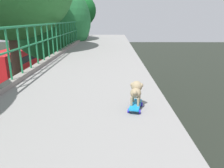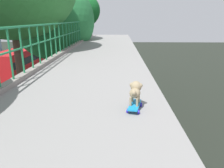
% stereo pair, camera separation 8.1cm
% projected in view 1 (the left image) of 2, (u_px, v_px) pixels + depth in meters
% --- Properties ---
extents(city_bus, '(2.52, 11.53, 3.32)m').
position_uv_depth(city_bus, '(21.00, 61.00, 24.15)').
color(city_bus, red).
rests_on(city_bus, ground).
extents(roadside_tree_far, '(5.38, 5.38, 8.91)m').
position_uv_depth(roadside_tree_far, '(50.00, 21.00, 14.11)').
color(roadside_tree_far, '#4A3232').
rests_on(roadside_tree_far, ground).
extents(roadside_tree_farthest, '(4.82, 4.82, 9.27)m').
position_uv_depth(roadside_tree_farthest, '(74.00, 11.00, 23.15)').
color(roadside_tree_farthest, brown).
rests_on(roadside_tree_farthest, ground).
extents(toy_skateboard, '(0.27, 0.48, 0.09)m').
position_uv_depth(toy_skateboard, '(135.00, 105.00, 3.39)').
color(toy_skateboard, '#1582C8').
rests_on(toy_skateboard, overpass_deck).
extents(small_dog, '(0.23, 0.37, 0.35)m').
position_uv_depth(small_dog, '(136.00, 90.00, 3.37)').
color(small_dog, '#968363').
rests_on(small_dog, toy_skateboard).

